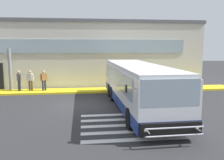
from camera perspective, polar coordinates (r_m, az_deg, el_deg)
ground_plane at (r=15.37m, az=-6.76°, el=-6.14°), size 80.00×90.00×0.02m
bay_paint_stripes at (r=11.53m, az=3.58°, el=-10.91°), size 4.40×3.96×0.01m
terminal_building at (r=26.56m, az=-8.56°, el=6.54°), size 24.23×13.80×6.17m
boarding_curb at (r=20.05m, az=-6.87°, el=-2.55°), size 26.43×2.00×0.15m
entry_support_column at (r=21.26m, az=-23.60°, el=2.37°), size 0.28×0.28×3.47m
bus_main_foreground at (r=14.30m, az=6.11°, el=-1.70°), size 3.03×11.31×2.70m
passenger_near_column at (r=20.69m, az=-21.71°, el=0.08°), size 0.41×0.48×1.68m
passenger_by_doorway at (r=20.46m, az=-19.25°, el=0.22°), size 0.57×0.45×1.68m
passenger_at_curb_edge at (r=20.18m, az=-16.27°, el=0.14°), size 0.54×0.36×1.68m
safety_bollard_yellow at (r=19.18m, az=4.49°, el=-1.86°), size 0.18×0.18×0.90m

